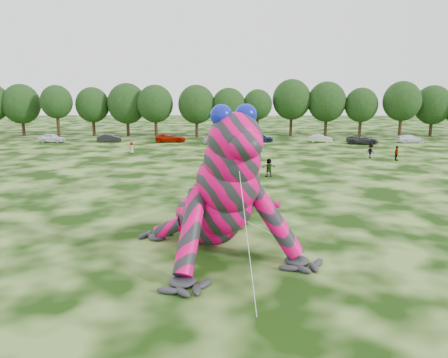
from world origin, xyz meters
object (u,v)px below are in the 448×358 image
at_px(tree_5, 127,110).
at_px(car_0, 52,138).
at_px(tree_10, 291,108).
at_px(spectator_3, 397,153).
at_px(tree_6, 155,111).
at_px(spectator_2, 371,151).
at_px(car_7, 410,139).
at_px(tree_7, 197,111).
at_px(car_3, 218,141).
at_px(car_1, 109,138).
at_px(spectator_4, 132,148).
at_px(inflatable_gecko, 205,173).
at_px(tree_11, 326,109).
at_px(tree_4, 93,112).
at_px(spectator_1, 246,165).
at_px(car_5, 320,138).
at_px(car_2, 171,138).
at_px(tree_12, 361,112).
at_px(tree_3, 57,111).
at_px(tree_14, 432,111).
at_px(car_6, 362,140).
at_px(tree_13, 401,109).
at_px(spectator_5, 269,168).
at_px(tree_9, 258,113).
at_px(tree_2, 22,110).
at_px(tree_8, 229,113).
at_px(car_4, 261,138).

relative_size(tree_5, car_0, 2.25).
distance_m(tree_10, spectator_3, 29.45).
bearing_deg(car_0, tree_6, -57.00).
bearing_deg(spectator_2, tree_6, 27.61).
bearing_deg(car_7, tree_10, 53.53).
xyz_separation_m(tree_7, car_3, (4.17, -10.70, -4.07)).
bearing_deg(car_1, spectator_3, -125.72).
relative_size(car_3, spectator_4, 2.87).
xyz_separation_m(inflatable_gecko, tree_5, (-17.70, 56.85, 0.76)).
bearing_deg(tree_11, tree_4, 179.32).
height_order(tree_6, spectator_1, tree_6).
distance_m(tree_11, spectator_1, 38.91).
bearing_deg(car_5, car_2, 101.88).
relative_size(tree_12, spectator_2, 5.08).
bearing_deg(tree_4, spectator_4, -61.61).
bearing_deg(spectator_1, car_5, 57.95).
distance_m(tree_3, tree_12, 55.73).
relative_size(tree_14, car_1, 2.34).
xyz_separation_m(tree_10, car_6, (10.00, -11.44, -4.56)).
bearing_deg(car_5, car_1, 102.00).
distance_m(tree_13, spectator_5, 45.52).
bearing_deg(car_6, tree_11, 23.13).
xyz_separation_m(tree_6, tree_10, (24.95, 1.89, 0.51)).
bearing_deg(car_6, car_0, 93.19).
relative_size(inflatable_gecko, tree_9, 1.91).
relative_size(tree_11, spectator_4, 6.28).
relative_size(tree_13, car_1, 2.52).
relative_size(tree_2, spectator_4, 6.01).
height_order(car_3, spectator_3, spectator_3).
height_order(tree_8, tree_14, tree_14).
distance_m(tree_8, spectator_3, 33.64).
relative_size(inflatable_gecko, spectator_5, 8.78).
xyz_separation_m(inflatable_gecko, tree_14, (38.89, 57.13, 0.56)).
xyz_separation_m(tree_8, spectator_3, (21.11, -25.95, -3.55)).
bearing_deg(car_6, tree_2, 84.17).
height_order(tree_9, spectator_2, tree_9).
bearing_deg(tree_2, spectator_1, -41.26).
bearing_deg(tree_13, car_3, -161.55).
distance_m(car_0, car_7, 59.45).
relative_size(inflatable_gecko, tree_3, 1.75).
bearing_deg(tree_5, tree_3, -173.80).
bearing_deg(tree_10, tree_12, -3.80).
relative_size(tree_5, tree_10, 0.93).
bearing_deg(inflatable_gecko, car_3, 66.52).
distance_m(car_6, spectator_5, 31.56).
distance_m(tree_13, car_0, 61.55).
height_order(tree_4, car_4, tree_4).
xyz_separation_m(tree_4, tree_12, (49.65, -0.97, -0.04)).
bearing_deg(car_5, tree_4, 88.60).
bearing_deg(spectator_1, tree_11, 60.19).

